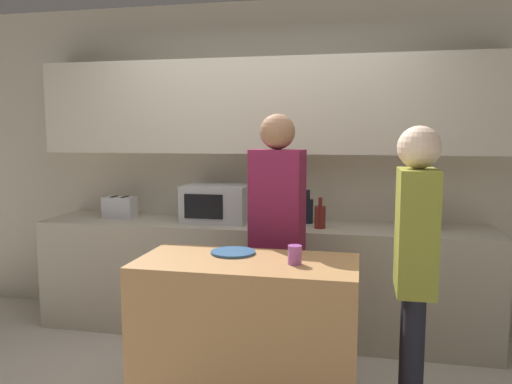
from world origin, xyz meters
TOP-DOWN VIEW (x-y plane):
  - back_wall at (0.00, 1.66)m, footprint 6.40×0.40m
  - back_counter at (0.00, 1.39)m, footprint 3.60×0.62m
  - kitchen_island at (0.18, 0.15)m, footprint 1.22×0.59m
  - microwave at (-0.36, 1.41)m, footprint 0.52×0.39m
  - toaster at (-1.22, 1.41)m, footprint 0.26×0.16m
  - potted_plant at (1.30, 1.41)m, footprint 0.14×0.14m
  - bottle_0 at (0.27, 1.43)m, footprint 0.06×0.06m
  - bottle_1 at (0.38, 1.49)m, footprint 0.08×0.08m
  - bottle_2 at (0.49, 1.29)m, footprint 0.09×0.09m
  - plate_on_island at (0.07, 0.29)m, footprint 0.26×0.26m
  - cup_0 at (0.45, 0.13)m, footprint 0.08×0.08m
  - person_left at (0.26, 0.71)m, footprint 0.36×0.23m
  - person_center at (1.07, 0.16)m, footprint 0.22×0.34m

SIDE VIEW (x-z plane):
  - back_counter at x=0.00m, z-range 0.00..0.89m
  - kitchen_island at x=0.18m, z-range 0.00..0.92m
  - plate_on_island at x=0.07m, z-range 0.92..0.93m
  - cup_0 at x=0.45m, z-range 0.92..1.02m
  - bottle_0 at x=0.27m, z-range 0.87..1.09m
  - person_center at x=1.07m, z-range 0.16..1.81m
  - bottle_2 at x=0.49m, z-range 0.87..1.10m
  - toaster at x=-1.22m, z-range 0.89..1.08m
  - bottle_1 at x=0.38m, z-range 0.86..1.13m
  - person_left at x=0.26m, z-range 0.17..1.91m
  - microwave at x=-0.36m, z-range 0.89..1.19m
  - potted_plant at x=1.30m, z-range 0.90..1.29m
  - back_wall at x=0.00m, z-range 0.19..2.89m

